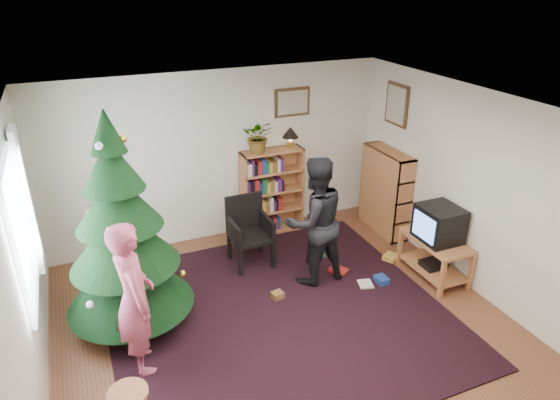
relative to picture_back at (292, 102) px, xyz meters
name	(u,v)px	position (x,y,z in m)	size (l,w,h in m)	color
floor	(288,330)	(-1.15, -2.48, -1.95)	(5.00, 5.00, 0.00)	brown
ceiling	(290,114)	(-1.15, -2.48, 0.55)	(5.00, 5.00, 0.00)	white
wall_back	(219,157)	(-1.15, 0.02, -0.70)	(5.00, 0.02, 2.50)	silver
wall_left	(21,289)	(-3.65, -2.48, -0.70)	(0.02, 5.00, 2.50)	silver
wall_right	(478,194)	(1.35, -2.48, -0.70)	(0.02, 5.00, 2.50)	silver
rug	(278,314)	(-1.15, -2.17, -1.94)	(3.80, 3.60, 0.02)	black
window_pane	(21,231)	(-3.62, -1.88, -0.45)	(0.04, 1.20, 1.40)	silver
curtain	(28,201)	(-3.58, -1.18, -0.45)	(0.06, 0.35, 1.60)	white
picture_back	(292,102)	(0.00, 0.00, 0.00)	(0.55, 0.03, 0.42)	#4C3319
picture_right	(397,105)	(1.33, -0.73, 0.00)	(0.03, 0.50, 0.60)	#4C3319
christmas_tree	(123,243)	(-2.73, -1.65, -0.90)	(1.39, 1.39, 2.53)	#3F2816
bookshelf_back	(272,190)	(-0.39, -0.14, -1.29)	(0.95, 0.30, 1.30)	#B56A40
bookshelf_right	(385,191)	(1.19, -0.84, -1.29)	(0.30, 0.95, 1.30)	#B56A40
tv_stand	(435,254)	(1.07, -2.20, -1.62)	(0.52, 0.93, 0.55)	#B56A40
crt_tv	(439,224)	(1.07, -2.20, -1.17)	(0.48, 0.52, 0.45)	black
armchair	(248,228)	(-1.05, -0.89, -1.43)	(0.53, 0.53, 0.96)	black
person_standing	(134,298)	(-2.74, -2.37, -1.13)	(0.60, 0.39, 1.65)	#B84963
person_by_chair	(315,222)	(-0.43, -1.66, -1.10)	(0.83, 0.65, 1.71)	black
potted_plant	(259,136)	(-0.59, -0.14, -0.41)	(0.44, 0.38, 0.48)	gray
table_lamp	(291,134)	(-0.09, -0.14, -0.43)	(0.24, 0.24, 0.32)	#A57F33
floor_clutter	(346,273)	(0.01, -1.76, -1.91)	(2.01, 1.12, 0.08)	#A51E19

